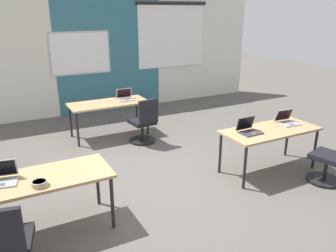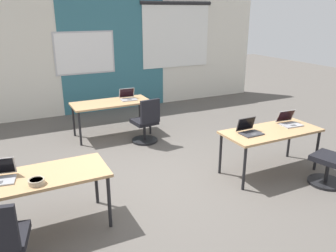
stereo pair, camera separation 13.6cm
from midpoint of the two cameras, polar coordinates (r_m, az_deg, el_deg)
ground_plane at (r=5.39m, az=-2.82°, el=-8.82°), size 24.00×24.00×0.00m
back_wall_assembly at (r=8.84m, az=-14.60°, el=11.20°), size 10.00×0.27×2.80m
desk_near_left at (r=4.17m, az=-21.72°, el=-8.83°), size 1.60×0.70×0.72m
desk_near_right at (r=5.61m, az=16.21°, el=-1.11°), size 1.60×0.70×0.72m
desk_far_center at (r=7.08m, az=-10.54°, el=3.47°), size 1.60×0.70×0.72m
laptop_near_right_inner at (r=5.34m, az=12.83°, el=-0.58°), size 0.34×0.30×0.23m
laptop_near_left_end at (r=4.20m, az=-27.21°, el=-7.83°), size 0.38×0.34×0.23m
chair_near_left_end at (r=3.72m, az=-26.45°, el=-18.31°), size 0.52×0.58×0.92m
laptop_near_right_end at (r=5.95m, az=18.92°, el=0.86°), size 0.35×0.34×0.22m
chair_near_right_end at (r=5.63m, az=25.38°, el=-5.29°), size 0.53×0.59×0.92m
laptop_far_right at (r=7.22m, az=-7.77°, el=4.81°), size 0.35×0.33×0.23m
chair_far_right at (r=6.67m, az=-4.65°, el=0.21°), size 0.52×0.56×0.92m
snack_bowl at (r=3.95m, az=-21.85°, el=-8.94°), size 0.18×0.18×0.06m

